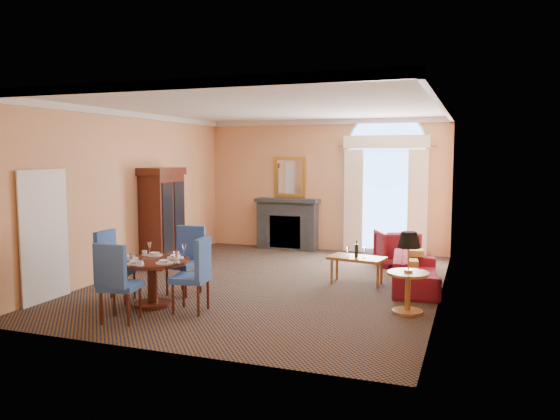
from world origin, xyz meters
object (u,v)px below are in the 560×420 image
(coffee_table, at_px, (357,259))
(dining_table, at_px, (152,271))
(armoire, at_px, (162,219))
(sofa, at_px, (416,272))
(armchair, at_px, (397,248))
(side_table, at_px, (408,263))

(coffee_table, bearing_deg, dining_table, -127.14)
(dining_table, bearing_deg, armoire, 118.97)
(sofa, xyz_separation_m, armchair, (-0.59, 1.91, 0.09))
(sofa, relative_size, side_table, 1.65)
(armoire, xyz_separation_m, armchair, (4.68, 1.70, -0.63))
(armoire, bearing_deg, armchair, 19.93)
(dining_table, distance_m, sofa, 4.53)
(dining_table, xyz_separation_m, armchair, (3.14, 4.46, -0.17))
(sofa, distance_m, coffee_table, 1.06)
(dining_table, height_order, sofa, dining_table)
(dining_table, bearing_deg, sofa, 34.34)
(dining_table, xyz_separation_m, sofa, (3.74, 2.55, -0.26))
(armchair, xyz_separation_m, side_table, (0.64, -3.51, 0.37))
(armoire, xyz_separation_m, side_table, (5.32, -1.82, -0.25))
(armoire, height_order, dining_table, armoire)
(armchair, height_order, coffee_table, coffee_table)
(dining_table, relative_size, coffee_table, 1.08)
(coffee_table, relative_size, side_table, 0.89)
(sofa, height_order, coffee_table, coffee_table)
(side_table, bearing_deg, coffee_table, 125.16)
(dining_table, bearing_deg, side_table, 14.12)
(dining_table, bearing_deg, armchair, 54.85)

